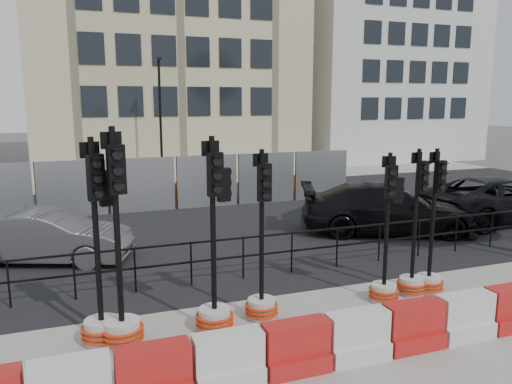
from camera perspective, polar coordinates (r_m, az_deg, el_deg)
name	(u,v)px	position (r m, az deg, el deg)	size (l,w,h in m)	color
ground	(262,299)	(10.49, 0.69, -12.09)	(120.00, 120.00, 0.00)	#51514C
sidewalk_near	(333,372)	(8.04, 8.74, -19.62)	(40.00, 6.00, 0.02)	gray
road	(188,221)	(16.91, -7.75, -3.36)	(40.00, 14.00, 0.03)	black
sidewalk_far	(149,181)	(25.61, -12.09, 1.21)	(40.00, 4.00, 0.02)	gray
building_cream	(163,15)	(31.91, -10.59, 19.26)	(15.00, 10.06, 18.00)	beige
building_white	(378,42)	(37.38, 13.79, 16.27)	(12.00, 9.06, 16.00)	silver
kerb_railing	(243,250)	(11.33, -1.47, -6.69)	(18.00, 0.04, 1.00)	black
heras_fencing	(186,188)	(19.64, -7.99, 0.47)	(14.33, 1.72, 2.00)	#95989D
lamp_post_far	(160,117)	(24.38, -10.86, 8.39)	(0.12, 0.56, 6.00)	black
barrier_row	(327,344)	(8.03, 8.10, -16.78)	(14.65, 0.50, 0.80)	red
traffic_signal_b	(101,297)	(8.80, -17.30, -11.35)	(0.68, 0.68, 3.46)	silver
traffic_signal_c	(121,303)	(8.66, -15.17, -12.15)	(0.72, 0.72, 3.63)	silver
traffic_signal_d	(215,287)	(8.88, -4.71, -10.73)	(0.68, 0.68, 3.44)	silver
traffic_signal_e	(262,285)	(9.37, 0.67, -10.61)	(0.63, 0.63, 3.17)	silver
traffic_signal_f	(386,268)	(10.43, 14.59, -8.35)	(0.60, 0.60, 3.03)	silver
traffic_signal_g	(413,266)	(10.97, 17.50, -8.04)	(0.61, 0.61, 3.07)	silver
traffic_signal_h	(430,264)	(11.20, 19.30, -7.77)	(0.60, 0.60, 3.07)	silver
car_b	(48,237)	(13.55, -22.64, -4.72)	(4.28, 2.74, 1.33)	#4D4E52
car_c	(388,209)	(15.75, 14.82, -1.84)	(5.69, 3.98, 1.53)	black
car_d	(499,199)	(18.64, 26.03, -0.71)	(5.58, 2.82, 1.51)	black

